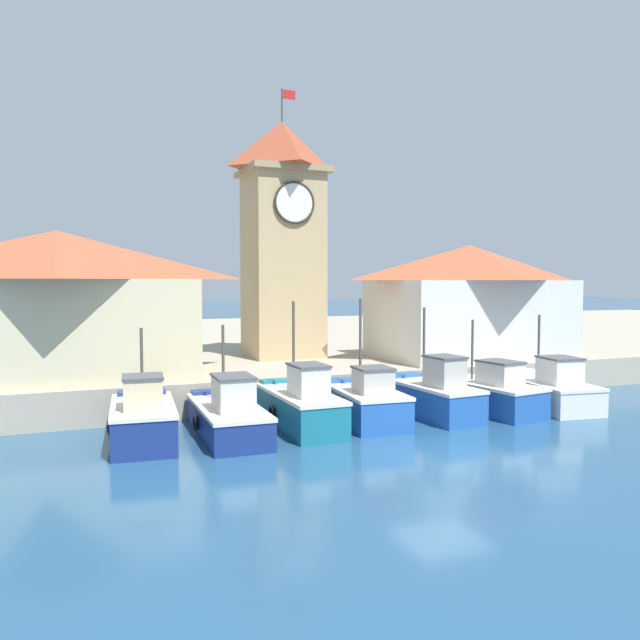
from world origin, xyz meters
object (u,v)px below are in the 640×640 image
(fishing_boat_left_inner, at_px, (300,405))
(warehouse_right, at_px, (469,300))
(fishing_boat_left_outer, at_px, (228,415))
(fishing_boat_center, at_px, (433,396))
(fishing_boat_mid_left, at_px, (366,402))
(fishing_boat_far_left, at_px, (143,419))
(clock_tower, at_px, (283,234))
(fishing_boat_mid_right, at_px, (484,393))
(warehouse_left, at_px, (58,303))
(fishing_boat_right_inner, at_px, (548,390))

(fishing_boat_left_inner, height_order, warehouse_right, warehouse_right)
(fishing_boat_left_outer, xyz_separation_m, fishing_boat_center, (7.97, 0.10, 0.11))
(fishing_boat_mid_left, distance_m, warehouse_right, 11.19)
(fishing_boat_far_left, xyz_separation_m, warehouse_right, (16.58, 6.06, 3.45))
(clock_tower, distance_m, warehouse_right, 9.99)
(fishing_boat_left_outer, bearing_deg, fishing_boat_far_left, 177.48)
(fishing_boat_center, bearing_deg, clock_tower, 105.98)
(fishing_boat_far_left, height_order, fishing_boat_left_outer, fishing_boat_left_outer)
(fishing_boat_mid_right, xyz_separation_m, warehouse_left, (-15.72, 6.18, 3.59))
(fishing_boat_far_left, distance_m, warehouse_right, 17.98)
(warehouse_left, bearing_deg, fishing_boat_left_inner, -38.24)
(fishing_boat_far_left, relative_size, fishing_boat_center, 0.97)
(fishing_boat_center, xyz_separation_m, clock_tower, (-2.80, 9.77, 6.74))
(fishing_boat_left_outer, xyz_separation_m, warehouse_right, (13.84, 6.18, 3.53))
(fishing_boat_right_inner, bearing_deg, fishing_boat_mid_left, 178.89)
(fishing_boat_left_inner, relative_size, fishing_boat_mid_left, 1.11)
(fishing_boat_mid_right, height_order, warehouse_left, warehouse_left)
(fishing_boat_left_inner, bearing_deg, fishing_boat_mid_left, -2.51)
(fishing_boat_far_left, xyz_separation_m, fishing_boat_left_outer, (2.73, -0.12, -0.08))
(warehouse_left, bearing_deg, clock_tower, 18.21)
(fishing_boat_left_outer, relative_size, fishing_boat_right_inner, 1.04)
(warehouse_right, bearing_deg, fishing_boat_right_inner, -94.68)
(fishing_boat_left_outer, relative_size, warehouse_left, 0.50)
(clock_tower, bearing_deg, warehouse_left, -161.79)
(fishing_boat_mid_left, bearing_deg, warehouse_right, 34.94)
(fishing_boat_far_left, distance_m, fishing_boat_left_outer, 2.74)
(fishing_boat_center, xyz_separation_m, warehouse_left, (-13.25, 6.33, 3.51))
(fishing_boat_center, bearing_deg, warehouse_left, 154.47)
(fishing_boat_far_left, distance_m, fishing_boat_mid_right, 13.17)
(fishing_boat_left_inner, bearing_deg, fishing_boat_center, -1.05)
(fishing_boat_right_inner, bearing_deg, fishing_boat_left_inner, 178.57)
(warehouse_right, bearing_deg, fishing_boat_left_inner, -151.92)
(fishing_boat_left_outer, distance_m, fishing_boat_mid_left, 5.12)
(fishing_boat_mid_right, distance_m, fishing_boat_right_inner, 2.91)
(fishing_boat_center, bearing_deg, fishing_boat_left_outer, -179.29)
(fishing_boat_mid_left, xyz_separation_m, fishing_boat_mid_right, (5.32, 0.16, -0.03))
(fishing_boat_left_outer, height_order, fishing_boat_mid_right, fishing_boat_left_outer)
(clock_tower, bearing_deg, fishing_boat_right_inner, -50.63)
(fishing_boat_left_inner, xyz_separation_m, fishing_boat_center, (5.35, -0.10, 0.00))
(fishing_boat_left_inner, relative_size, fishing_boat_center, 1.09)
(fishing_boat_left_outer, height_order, warehouse_left, warehouse_left)
(fishing_boat_far_left, bearing_deg, fishing_boat_mid_right, 0.57)
(fishing_boat_left_inner, distance_m, warehouse_right, 13.17)
(fishing_boat_mid_left, relative_size, clock_tower, 0.34)
(fishing_boat_left_inner, relative_size, warehouse_left, 0.48)
(fishing_boat_center, height_order, clock_tower, clock_tower)
(fishing_boat_mid_left, height_order, clock_tower, clock_tower)
(fishing_boat_mid_right, height_order, fishing_boat_right_inner, fishing_boat_right_inner)
(fishing_boat_right_inner, height_order, warehouse_right, warehouse_right)
(fishing_boat_far_left, relative_size, fishing_boat_left_inner, 0.89)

